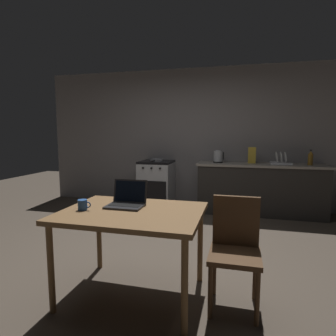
% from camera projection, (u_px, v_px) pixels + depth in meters
% --- Properties ---
extents(ground_plane, '(12.00, 12.00, 0.00)m').
position_uv_depth(ground_plane, '(152.00, 253.00, 3.31)').
color(ground_plane, '#473D33').
extents(back_wall, '(6.40, 0.10, 2.62)m').
position_uv_depth(back_wall, '(205.00, 138.00, 5.40)').
color(back_wall, gray).
rests_on(back_wall, ground_plane).
extents(kitchen_counter, '(2.16, 0.64, 0.88)m').
position_uv_depth(kitchen_counter, '(260.00, 189.00, 4.92)').
color(kitchen_counter, '#282623').
rests_on(kitchen_counter, ground_plane).
extents(stove_oven, '(0.60, 0.62, 0.88)m').
position_uv_depth(stove_oven, '(156.00, 184.00, 5.38)').
color(stove_oven, '#B7BABF').
rests_on(stove_oven, ground_plane).
extents(dining_table, '(1.17, 0.89, 0.76)m').
position_uv_depth(dining_table, '(132.00, 219.00, 2.39)').
color(dining_table, brown).
rests_on(dining_table, ground_plane).
extents(chair, '(0.40, 0.40, 0.88)m').
position_uv_depth(chair, '(235.00, 244.00, 2.29)').
color(chair, '#4C331E').
rests_on(chair, ground_plane).
extents(laptop, '(0.32, 0.27, 0.22)m').
position_uv_depth(laptop, '(127.00, 201.00, 2.51)').
color(laptop, '#232326').
rests_on(laptop, dining_table).
extents(electric_kettle, '(0.19, 0.17, 0.22)m').
position_uv_depth(electric_kettle, '(218.00, 157.00, 5.03)').
color(electric_kettle, black).
rests_on(electric_kettle, kitchen_counter).
extents(bottle, '(0.08, 0.08, 0.26)m').
position_uv_depth(bottle, '(310.00, 158.00, 4.62)').
color(bottle, '#8C601E').
rests_on(bottle, kitchen_counter).
extents(frying_pan, '(0.26, 0.43, 0.05)m').
position_uv_depth(frying_pan, '(156.00, 160.00, 5.30)').
color(frying_pan, gray).
rests_on(frying_pan, stove_oven).
extents(coffee_mug, '(0.12, 0.08, 0.09)m').
position_uv_depth(coffee_mug, '(83.00, 205.00, 2.39)').
color(coffee_mug, '#264C8C').
rests_on(coffee_mug, dining_table).
extents(cereal_box, '(0.13, 0.05, 0.28)m').
position_uv_depth(cereal_box, '(252.00, 155.00, 4.91)').
color(cereal_box, gold).
rests_on(cereal_box, kitchen_counter).
extents(dish_rack, '(0.34, 0.26, 0.21)m').
position_uv_depth(dish_rack, '(281.00, 161.00, 4.78)').
color(dish_rack, silver).
rests_on(dish_rack, kitchen_counter).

